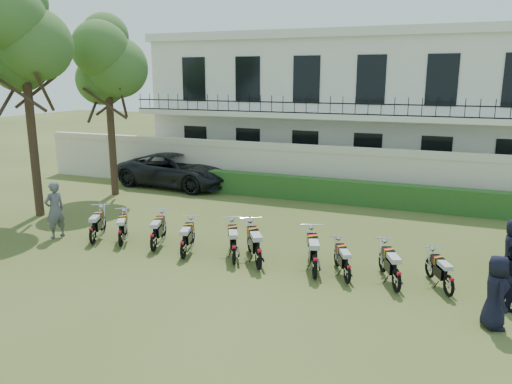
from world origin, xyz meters
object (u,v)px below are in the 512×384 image
(motorcycle_6, at_px, (315,261))
(motorcycle_7, at_px, (348,268))
(motorcycle_0, at_px, (92,231))
(suv, at_px, (177,170))
(motorcycle_5, at_px, (258,253))
(motorcycle_1, at_px, (120,234))
(motorcycle_8, at_px, (397,275))
(tree_west_near, at_px, (107,61))
(motorcycle_4, at_px, (234,249))
(officer_0, at_px, (496,292))
(inspector, at_px, (55,210))
(motorcycle_3, at_px, (183,244))
(motorcycle_2, at_px, (153,237))
(tree_west_mid, at_px, (23,36))
(motorcycle_9, at_px, (449,281))

(motorcycle_6, relative_size, motorcycle_7, 1.22)
(motorcycle_0, height_order, suv, suv)
(motorcycle_6, bearing_deg, motorcycle_0, 159.25)
(motorcycle_5, distance_m, motorcycle_7, 2.48)
(suv, bearing_deg, motorcycle_5, -133.60)
(motorcycle_1, height_order, motorcycle_8, motorcycle_8)
(tree_west_near, bearing_deg, motorcycle_4, -34.82)
(tree_west_near, xyz_separation_m, officer_0, (15.25, -7.21, -5.07))
(tree_west_near, distance_m, inspector, 7.94)
(motorcycle_8, relative_size, inspector, 0.94)
(motorcycle_5, bearing_deg, motorcycle_0, 147.95)
(motorcycle_6, xyz_separation_m, motorcycle_7, (0.87, 0.02, -0.08))
(motorcycle_3, height_order, inspector, inspector)
(motorcycle_8, bearing_deg, motorcycle_2, 155.14)
(tree_west_mid, height_order, tree_west_near, tree_west_mid)
(motorcycle_3, xyz_separation_m, suv, (-5.31, 8.63, 0.33))
(motorcycle_7, bearing_deg, suv, 114.42)
(tree_west_near, distance_m, motorcycle_6, 13.70)
(motorcycle_0, height_order, motorcycle_6, motorcycle_6)
(tree_west_near, bearing_deg, motorcycle_7, -27.23)
(motorcycle_3, bearing_deg, motorcycle_9, -16.21)
(motorcycle_3, bearing_deg, motorcycle_4, -12.26)
(motorcycle_1, xyz_separation_m, motorcycle_8, (8.46, -0.28, 0.03))
(motorcycle_7, xyz_separation_m, motorcycle_8, (1.24, -0.08, 0.04))
(motorcycle_0, height_order, motorcycle_8, motorcycle_8)
(motorcycle_5, relative_size, motorcycle_7, 1.14)
(motorcycle_1, bearing_deg, motorcycle_4, -30.40)
(inspector, bearing_deg, motorcycle_6, 102.92)
(motorcycle_5, bearing_deg, tree_west_mid, 136.43)
(motorcycle_6, distance_m, officer_0, 4.38)
(tree_west_mid, relative_size, motorcycle_1, 5.50)
(motorcycle_5, height_order, inspector, inspector)
(motorcycle_5, distance_m, inspector, 7.36)
(motorcycle_3, bearing_deg, tree_west_mid, 146.68)
(tree_west_near, relative_size, motorcycle_2, 4.28)
(tree_west_near, distance_m, motorcycle_3, 10.79)
(motorcycle_2, relative_size, motorcycle_7, 1.14)
(motorcycle_0, xyz_separation_m, inspector, (-1.64, 0.18, 0.48))
(tree_west_mid, height_order, motorcycle_3, tree_west_mid)
(motorcycle_1, bearing_deg, motorcycle_2, -29.34)
(motorcycle_3, height_order, suv, suv)
(motorcycle_1, relative_size, motorcycle_5, 0.87)
(motorcycle_0, distance_m, inspector, 1.72)
(motorcycle_1, relative_size, motorcycle_6, 0.81)
(motorcycle_3, xyz_separation_m, inspector, (-4.98, 0.26, 0.49))
(motorcycle_9, xyz_separation_m, officer_0, (0.91, -1.25, 0.39))
(motorcycle_2, bearing_deg, suv, 97.10)
(tree_west_mid, relative_size, motorcycle_4, 4.88)
(motorcycle_1, xyz_separation_m, motorcycle_5, (4.74, -0.19, 0.08))
(motorcycle_9, bearing_deg, suv, 121.25)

